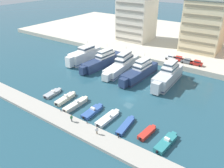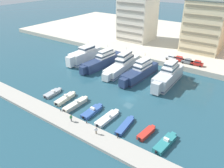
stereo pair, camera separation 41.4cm
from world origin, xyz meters
The scene contains 27 objects.
ground_plane centered at (0.00, 0.00, 0.00)m, with size 400.00×400.00×0.00m, color #234C5B.
quay_promenade centered at (0.00, 61.56, 0.93)m, with size 180.00×70.00×1.86m, color beige.
pier_dock centered at (0.00, -18.10, 0.36)m, with size 120.00×4.71×0.72m, color #A8A399.
yacht_white_far_left centered at (-28.19, 13.71, 2.47)m, with size 5.14×16.88×7.63m.
yacht_navy_left centered at (-19.65, 14.21, 2.14)m, with size 5.25×21.46×7.63m.
yacht_white_mid_left centered at (-12.01, 15.54, 2.12)m, with size 5.73×22.59×7.76m.
yacht_navy_center_left centered at (-3.78, 13.25, 2.18)m, with size 5.39×19.48×7.78m.
yacht_silver_center centered at (5.21, 14.56, 2.56)m, with size 4.55×18.45×8.63m.
motorboat_grey_far_left centered at (-18.79, -10.85, 0.43)m, with size 2.19×6.26×1.22m.
motorboat_cream_left centered at (-13.58, -10.96, 0.53)m, with size 2.14×7.58×1.58m.
motorboat_cream_mid_left centered at (-9.18, -11.53, 0.57)m, with size 1.96×8.49×1.57m.
motorboat_blue_center_left centered at (-3.78, -11.35, 0.43)m, with size 2.21×7.25×1.40m.
motorboat_white_center centered at (0.99, -11.38, 0.42)m, with size 2.33×8.01×1.35m.
motorboat_blue_center_right centered at (5.94, -11.38, 0.40)m, with size 2.18×7.62×0.84m.
motorboat_red_mid_right centered at (11.06, -10.93, 0.45)m, with size 2.12×5.91×0.90m.
motorboat_teal_right centered at (15.62, -11.52, 0.51)m, with size 2.67×7.51×1.55m.
car_white_far_left centered at (0.20, 29.93, 2.83)m, with size 4.13×1.98×1.80m.
car_red_left centered at (2.98, 30.25, 2.83)m, with size 4.13×1.99×1.80m.
car_grey_mid_left centered at (6.34, 29.83, 2.83)m, with size 4.14×2.01×1.80m.
car_red_center_left centered at (9.71, 29.85, 2.83)m, with size 4.13×1.98×1.80m.
apartment_block_far_left centered at (-24.04, 46.54, 14.55)m, with size 14.74×14.71×27.26m.
apartment_block_left centered at (5.97, 49.32, 12.00)m, with size 14.90×17.57×22.18m.
pedestrian_near_edge centered at (-4.81, -17.45, 1.75)m, with size 0.31×0.67×1.74m.
pedestrian_mid_deck centered at (2.58, -17.53, 1.74)m, with size 0.49×0.52×1.72m.
bollard_west centered at (-9.92, -16.00, 1.04)m, with size 0.20×0.20×0.61m.
bollard_west_mid centered at (-1.46, -16.00, 1.04)m, with size 0.20×0.20×0.61m.
bollard_east_mid centered at (7.01, -16.00, 1.04)m, with size 0.20×0.20×0.61m.
Camera 2 is at (26.16, -45.17, 31.49)m, focal length 35.00 mm.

